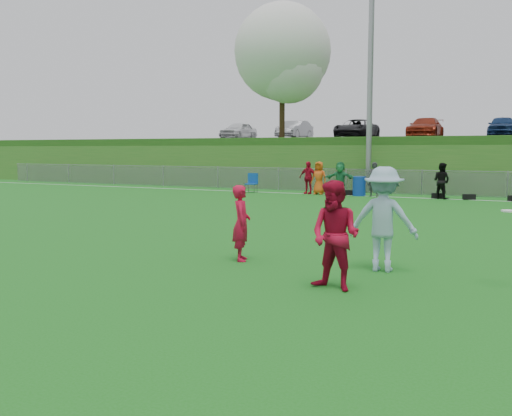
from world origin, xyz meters
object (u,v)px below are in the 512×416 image
Objects in this scene: player_red_center at (335,236)px; player_blue at (383,219)px; player_red_left at (241,223)px; recycling_bin at (359,186)px; frisbee at (510,211)px.

player_blue reaches higher than player_red_center.
player_red_left is at bearing 1.22° from player_blue.
recycling_bin is at bearing -77.41° from player_blue.
recycling_bin is at bearing 113.57° from frisbee.
player_red_center is at bearing 74.38° from player_blue.
player_red_left is 0.87× the size of player_red_center.
player_red_left is 0.79× the size of player_blue.
recycling_bin is (-5.04, 18.84, -0.43)m from player_red_center.
player_red_left is 2.93m from player_blue.
player_red_center reaches higher than recycling_bin.
player_red_left reaches higher than recycling_bin.
frisbee is 0.29× the size of recycling_bin.
player_red_center is at bearing -151.30° from frisbee.
player_red_left reaches higher than frisbee.
frisbee is (2.56, 1.40, 0.40)m from player_red_center.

